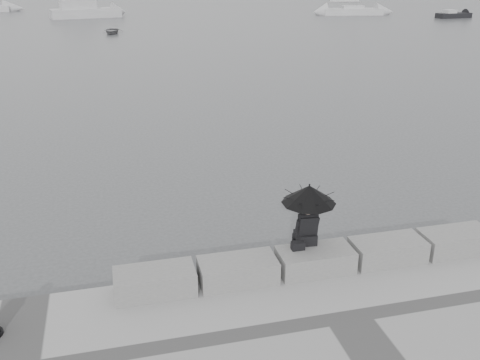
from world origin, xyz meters
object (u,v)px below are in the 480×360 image
object	(u,v)px
motor_cruiser	(86,10)
sailboat_right	(352,11)
seated_person	(309,201)
dinghy	(112,31)
small_motorboat	(454,15)

from	to	relation	value
motor_cruiser	sailboat_right	bearing A→B (deg)	-18.74
seated_person	sailboat_right	bearing A→B (deg)	69.52
motor_cruiser	dinghy	world-z (taller)	motor_cruiser
seated_person	small_motorboat	size ratio (longest dim) A/B	0.30
motor_cruiser	dinghy	bearing A→B (deg)	-92.10
dinghy	sailboat_right	bearing A→B (deg)	30.69
motor_cruiser	seated_person	bearing A→B (deg)	-96.01
small_motorboat	motor_cruiser	bearing A→B (deg)	160.28
sailboat_right	motor_cruiser	bearing A→B (deg)	-177.22
seated_person	motor_cruiser	world-z (taller)	motor_cruiser
motor_cruiser	small_motorboat	bearing A→B (deg)	-25.46
seated_person	sailboat_right	world-z (taller)	sailboat_right
small_motorboat	sailboat_right	bearing A→B (deg)	141.61
sailboat_right	small_motorboat	world-z (taller)	sailboat_right
seated_person	sailboat_right	xyz separation A→B (m)	(28.73, 59.00, -1.48)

